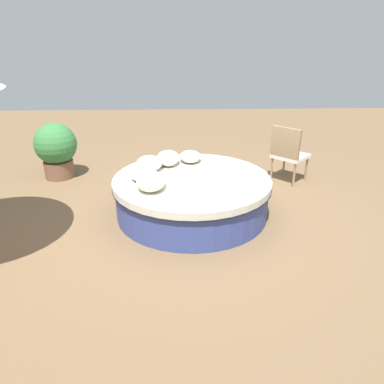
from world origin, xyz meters
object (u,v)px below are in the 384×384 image
object	(u,v)px
throw_pillow_1	(168,158)
throw_pillow_4	(151,181)
throw_pillow_2	(149,163)
throw_pillow_3	(144,174)
patio_chair	(288,151)
planter	(56,148)
round_bed	(192,195)
throw_pillow_0	(190,156)

from	to	relation	value
throw_pillow_1	throw_pillow_4	bearing A→B (deg)	168.53
throw_pillow_2	throw_pillow_3	xyz separation A→B (m)	(-0.36, 0.05, -0.03)
patio_chair	planter	bearing A→B (deg)	-139.30
throw_pillow_2	planter	distance (m)	2.12
round_bed	throw_pillow_0	bearing A→B (deg)	0.24
round_bed	throw_pillow_0	world-z (taller)	throw_pillow_0
throw_pillow_3	patio_chair	world-z (taller)	patio_chair
round_bed	throw_pillow_3	xyz separation A→B (m)	(-0.05, 0.66, 0.34)
throw_pillow_3	patio_chair	size ratio (longest dim) A/B	0.42
throw_pillow_1	throw_pillow_4	xyz separation A→B (m)	(-0.94, 0.19, 0.00)
throw_pillow_4	patio_chair	size ratio (longest dim) A/B	0.51
throw_pillow_0	throw_pillow_4	xyz separation A→B (m)	(-1.08, 0.53, 0.03)
patio_chair	throw_pillow_4	bearing A→B (deg)	-99.15
throw_pillow_3	throw_pillow_4	bearing A→B (deg)	-160.08
patio_chair	throw_pillow_2	bearing A→B (deg)	-113.75
round_bed	throw_pillow_2	size ratio (longest dim) A/B	5.49
throw_pillow_1	planter	size ratio (longest dim) A/B	0.47
throw_pillow_0	patio_chair	world-z (taller)	patio_chair
throw_pillow_0	throw_pillow_1	world-z (taller)	throw_pillow_1
throw_pillow_3	patio_chair	distance (m)	2.62
throw_pillow_4	throw_pillow_1	bearing A→B (deg)	-11.47
throw_pillow_0	throw_pillow_2	world-z (taller)	throw_pillow_2
throw_pillow_1	throw_pillow_3	size ratio (longest dim) A/B	1.13
throw_pillow_0	round_bed	bearing A→B (deg)	-179.76
patio_chair	planter	world-z (taller)	planter
round_bed	patio_chair	distance (m)	2.05
throw_pillow_0	throw_pillow_4	bearing A→B (deg)	153.77
throw_pillow_1	throw_pillow_2	xyz separation A→B (m)	(-0.25, 0.26, 0.00)
round_bed	throw_pillow_4	size ratio (longest dim) A/B	4.39
throw_pillow_4	planter	distance (m)	2.63
throw_pillow_1	throw_pillow_2	world-z (taller)	throw_pillow_2
throw_pillow_3	throw_pillow_1	bearing A→B (deg)	-27.21
throw_pillow_1	throw_pillow_3	xyz separation A→B (m)	(-0.61, 0.31, -0.03)
round_bed	patio_chair	world-z (taller)	patio_chair
round_bed	throw_pillow_4	world-z (taller)	throw_pillow_4
throw_pillow_0	throw_pillow_4	world-z (taller)	throw_pillow_4
throw_pillow_0	patio_chair	xyz separation A→B (m)	(0.45, -1.68, -0.07)
throw_pillow_0	patio_chair	size ratio (longest dim) A/B	0.45
throw_pillow_2	planter	world-z (taller)	planter
patio_chair	round_bed	bearing A→B (deg)	-99.49
throw_pillow_2	patio_chair	world-z (taller)	patio_chair
round_bed	planter	world-z (taller)	planter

